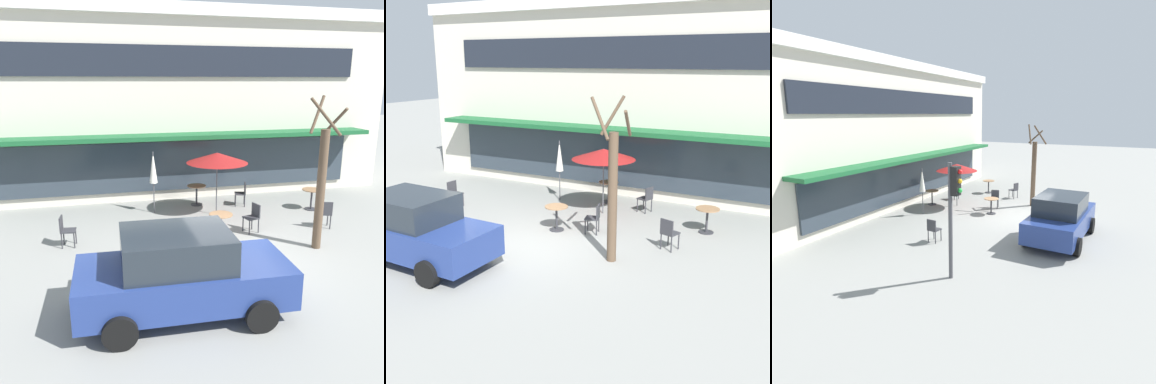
{
  "view_description": "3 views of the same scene",
  "coord_description": "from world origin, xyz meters",
  "views": [
    {
      "loc": [
        -3.42,
        -9.3,
        4.54
      ],
      "look_at": [
        -0.34,
        3.36,
        0.97
      ],
      "focal_mm": 38.0,
      "sensor_mm": 36.0,
      "label": 1
    },
    {
      "loc": [
        7.14,
        -10.32,
        5.0
      ],
      "look_at": [
        0.24,
        2.61,
        0.95
      ],
      "focal_mm": 45.0,
      "sensor_mm": 36.0,
      "label": 2
    },
    {
      "loc": [
        -14.52,
        -4.65,
        4.68
      ],
      "look_at": [
        -0.09,
        2.9,
        0.96
      ],
      "focal_mm": 32.0,
      "sensor_mm": 36.0,
      "label": 3
    }
  ],
  "objects": [
    {
      "name": "street_tree",
      "position": [
        2.49,
        0.21,
        1.85
      ],
      "size": [
        1.03,
        1.03,
        4.18
      ],
      "color": "brown",
      "rests_on": "ground"
    },
    {
      "name": "traffic_light_pole",
      "position": [
        -6.53,
        -0.14,
        2.3
      ],
      "size": [
        0.26,
        0.44,
        3.4
      ],
      "color": "#47474C",
      "rests_on": "ground"
    },
    {
      "name": "cafe_chair_1",
      "position": [
        -4.35,
        1.96,
        0.53
      ],
      "size": [
        0.44,
        0.44,
        0.89
      ],
      "color": "#333338",
      "rests_on": "ground"
    },
    {
      "name": "patio_umbrella_cream_folded",
      "position": [
        -1.47,
        4.39,
        1.63
      ],
      "size": [
        0.28,
        0.28,
        2.2
      ],
      "color": "#4C4C51",
      "rests_on": "ground"
    },
    {
      "name": "cafe_table_streetside",
      "position": [
        0.23,
        4.97,
        0.52
      ],
      "size": [
        0.7,
        0.7,
        0.76
      ],
      "color": "#333338",
      "rests_on": "ground"
    },
    {
      "name": "building_facade",
      "position": [
        0.0,
        9.96,
        3.64
      ],
      "size": [
        17.29,
        9.1,
        7.27
      ],
      "color": "beige",
      "rests_on": "ground"
    },
    {
      "name": "cafe_chair_3",
      "position": [
        1.86,
        4.47,
        0.53
      ],
      "size": [
        0.5,
        0.5,
        0.89
      ],
      "color": "#333338",
      "rests_on": "ground"
    },
    {
      "name": "cafe_chair_2",
      "position": [
        1.22,
        1.81,
        0.53
      ],
      "size": [
        0.49,
        0.49,
        0.89
      ],
      "color": "#333338",
      "rests_on": "ground"
    },
    {
      "name": "cafe_chair_0",
      "position": [
        3.56,
        1.58,
        0.53
      ],
      "size": [
        0.5,
        0.5,
        0.89
      ],
      "color": "#333338",
      "rests_on": "ground"
    },
    {
      "name": "patio_umbrella_green_folded",
      "position": [
        0.61,
        3.68,
        2.02
      ],
      "size": [
        2.1,
        2.1,
        2.2
      ],
      "color": "#4C4C51",
      "rests_on": "ground"
    },
    {
      "name": "ground_plane",
      "position": [
        0.0,
        0.0,
        0.0
      ],
      "size": [
        80.0,
        80.0,
        0.0
      ],
      "primitive_type": "plane",
      "color": "gray"
    },
    {
      "name": "cafe_table_near_wall",
      "position": [
        4.14,
        3.43,
        0.52
      ],
      "size": [
        0.7,
        0.7,
        0.76
      ],
      "color": "#333338",
      "rests_on": "ground"
    },
    {
      "name": "parked_sedan",
      "position": [
        -1.89,
        -2.17,
        0.88
      ],
      "size": [
        4.26,
        2.12,
        1.76
      ],
      "color": "navy",
      "rests_on": "ground"
    },
    {
      "name": "cafe_table_by_tree",
      "position": [
        0.09,
        1.52,
        0.52
      ],
      "size": [
        0.7,
        0.7,
        0.76
      ],
      "color": "#333338",
      "rests_on": "ground"
    }
  ]
}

